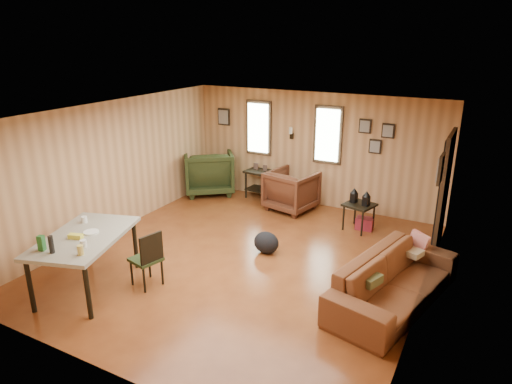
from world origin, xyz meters
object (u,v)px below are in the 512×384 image
at_px(side_table, 360,203).
at_px(dining_table, 84,241).
at_px(recliner_brown, 292,189).
at_px(end_table, 261,179).
at_px(recliner_green, 208,169).
at_px(sofa, 395,274).

xyz_separation_m(side_table, dining_table, (-2.85, -3.89, 0.21)).
xyz_separation_m(recliner_brown, dining_table, (-1.31, -4.28, 0.29)).
bearing_deg(end_table, recliner_green, -167.21).
distance_m(end_table, side_table, 2.59).
relative_size(recliner_green, dining_table, 0.60).
relative_size(sofa, end_table, 2.99).
height_order(recliner_green, end_table, recliner_green).
distance_m(recliner_green, side_table, 3.72).
distance_m(recliner_green, end_table, 1.25).
height_order(end_table, side_table, side_table).
height_order(recliner_green, side_table, recliner_green).
distance_m(sofa, recliner_brown, 3.73).
height_order(sofa, recliner_green, recliner_green).
xyz_separation_m(recliner_brown, side_table, (1.54, -0.38, 0.08)).
bearing_deg(dining_table, end_table, 67.95).
relative_size(side_table, dining_table, 0.44).
bearing_deg(recliner_green, end_table, 155.26).
relative_size(recliner_brown, recliner_green, 0.84).
relative_size(recliner_brown, end_table, 1.19).
bearing_deg(end_table, recliner_brown, -22.72).
distance_m(recliner_green, dining_table, 4.47).
bearing_deg(end_table, side_table, -17.29).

